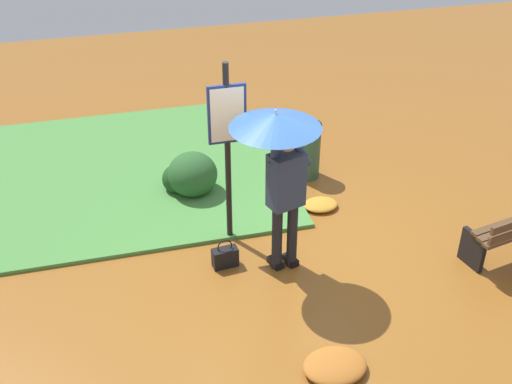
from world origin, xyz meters
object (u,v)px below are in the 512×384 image
(person_with_umbrella, at_px, (280,151))
(info_sign_post, at_px, (227,135))
(trash_bin, at_px, (306,150))
(handbag, at_px, (225,257))

(person_with_umbrella, distance_m, info_sign_post, 0.83)
(info_sign_post, distance_m, trash_bin, 2.12)
(person_with_umbrella, distance_m, trash_bin, 2.45)
(info_sign_post, xyz_separation_m, handbag, (0.18, 0.53, -1.32))
(person_with_umbrella, height_order, handbag, person_with_umbrella)
(info_sign_post, height_order, trash_bin, info_sign_post)
(trash_bin, bearing_deg, info_sign_post, 41.19)
(person_with_umbrella, xyz_separation_m, trash_bin, (-0.99, -1.94, -1.13))
(info_sign_post, relative_size, handbag, 6.22)
(info_sign_post, relative_size, trash_bin, 2.76)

